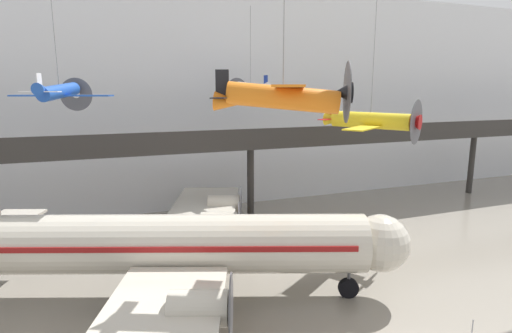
{
  "coord_description": "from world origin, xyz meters",
  "views": [
    {
      "loc": [
        -13.51,
        -12.68,
        13.16
      ],
      "look_at": [
        -5.41,
        8.78,
        8.75
      ],
      "focal_mm": 28.0,
      "sensor_mm": 36.0,
      "label": 1
    }
  ],
  "objects": [
    {
      "name": "suspended_plane_white_twin",
      "position": [
        -0.43,
        23.4,
        13.29
      ],
      "size": [
        6.9,
        5.72,
        8.78
      ],
      "rotation": [
        0.0,
        0.0,
        1.8
      ],
      "color": "silver"
    },
    {
      "name": "airliner_silver_main",
      "position": [
        -10.32,
        11.3,
        3.65
      ],
      "size": [
        29.6,
        34.57,
        10.69
      ],
      "rotation": [
        0.0,
        0.0,
        -0.35
      ],
      "color": "beige",
      "rests_on": "ground"
    },
    {
      "name": "hangar_back_wall",
      "position": [
        0.0,
        31.9,
        12.21
      ],
      "size": [
        140.0,
        3.0,
        24.43
      ],
      "color": "silver",
      "rests_on": "ground"
    },
    {
      "name": "mezzanine_walkway",
      "position": [
        0.0,
        23.7,
        7.95
      ],
      "size": [
        110.0,
        3.2,
        9.6
      ],
      "color": "#2D2B28",
      "rests_on": "ground"
    },
    {
      "name": "suspended_plane_yellow_lowwing",
      "position": [
        7.13,
        15.09,
        10.64
      ],
      "size": [
        9.08,
        8.32,
        11.61
      ],
      "rotation": [
        0.0,
        0.0,
        5.3
      ],
      "color": "yellow"
    },
    {
      "name": "suspended_plane_orange_highwing",
      "position": [
        -4.78,
        6.51,
        12.82
      ],
      "size": [
        7.51,
        8.51,
        9.18
      ],
      "rotation": [
        0.0,
        0.0,
        5.82
      ],
      "color": "orange"
    },
    {
      "name": "suspended_plane_blue_trainer",
      "position": [
        -16.21,
        17.11,
        13.03
      ],
      "size": [
        6.6,
        5.67,
        9.01
      ],
      "rotation": [
        0.0,
        0.0,
        1.21
      ],
      "color": "#1E4CAD"
    },
    {
      "name": "stanchion_barrier",
      "position": [
        4.23,
        1.35,
        0.33
      ],
      "size": [
        0.36,
        0.36,
        1.08
      ],
      "color": "#B2B5BA",
      "rests_on": "ground"
    }
  ]
}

